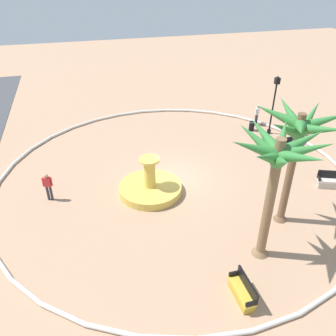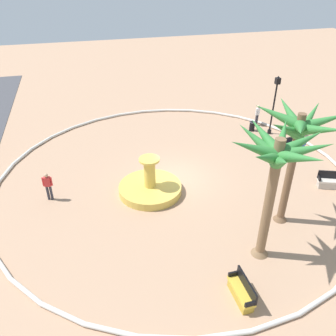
# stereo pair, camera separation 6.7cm
# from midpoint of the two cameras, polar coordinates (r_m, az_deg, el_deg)

# --- Properties ---
(ground_plane) EXTENTS (80.00, 80.00, 0.00)m
(ground_plane) POSITION_cam_midpoint_polar(r_m,az_deg,el_deg) (21.47, 1.25, -1.66)
(ground_plane) COLOR tan
(plaza_curb) EXTENTS (21.22, 21.22, 0.20)m
(plaza_curb) POSITION_cam_midpoint_polar(r_m,az_deg,el_deg) (21.41, 1.26, -1.44)
(plaza_curb) COLOR silver
(plaza_curb) RESTS_ON ground
(fountain) EXTENTS (3.57, 3.57, 2.23)m
(fountain) POSITION_cam_midpoint_polar(r_m,az_deg,el_deg) (20.12, -2.81, -3.17)
(fountain) COLOR gold
(fountain) RESTS_ON ground
(palm_tree_near_fountain) EXTENTS (3.99, 4.03, 6.14)m
(palm_tree_near_fountain) POSITION_cam_midpoint_polar(r_m,az_deg,el_deg) (14.21, 17.25, 1.01)
(palm_tree_near_fountain) COLOR brown
(palm_tree_near_fountain) RESTS_ON ground
(palm_tree_by_curb) EXTENTS (4.16, 4.12, 6.13)m
(palm_tree_by_curb) POSITION_cam_midpoint_polar(r_m,az_deg,el_deg) (16.69, 20.40, 5.15)
(palm_tree_by_curb) COLOR brown
(palm_tree_by_curb) RESTS_ON ground
(bench_east) EXTENTS (1.61, 0.54, 1.00)m
(bench_east) POSITION_cam_midpoint_polar(r_m,az_deg,el_deg) (15.01, 11.91, -19.07)
(bench_east) COLOR gold
(bench_east) RESTS_ON ground
(bench_west) EXTENTS (0.73, 1.66, 1.00)m
(bench_west) POSITION_cam_midpoint_polar(r_m,az_deg,el_deg) (25.79, 19.69, 3.35)
(bench_west) COLOR #335BA8
(bench_west) RESTS_ON ground
(bench_north) EXTENTS (1.03, 1.67, 1.00)m
(bench_north) POSITION_cam_midpoint_polar(r_m,az_deg,el_deg) (22.58, 24.95, -2.11)
(bench_north) COLOR beige
(bench_north) RESTS_ON ground
(lamppost) EXTENTS (0.32, 0.32, 4.43)m
(lamppost) POSITION_cam_midpoint_polar(r_m,az_deg,el_deg) (26.90, 16.88, 10.33)
(lamppost) COLOR black
(lamppost) RESTS_ON ground
(trash_bin) EXTENTS (0.46, 0.46, 0.73)m
(trash_bin) POSITION_cam_midpoint_polar(r_m,az_deg,el_deg) (27.87, 13.49, 6.62)
(trash_bin) COLOR black
(trash_bin) RESTS_ON ground
(person_cyclist_helmet) EXTENTS (0.36, 0.45, 1.68)m
(person_cyclist_helmet) POSITION_cam_midpoint_polar(r_m,az_deg,el_deg) (28.66, 14.30, 8.45)
(person_cyclist_helmet) COLOR #33333D
(person_cyclist_helmet) RESTS_ON ground
(person_cyclist_photo) EXTENTS (0.24, 0.53, 1.69)m
(person_cyclist_photo) POSITION_cam_midpoint_polar(r_m,az_deg,el_deg) (20.25, -18.73, -2.63)
(person_cyclist_photo) COLOR #33333D
(person_cyclist_photo) RESTS_ON ground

